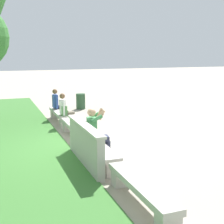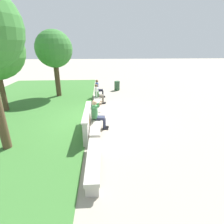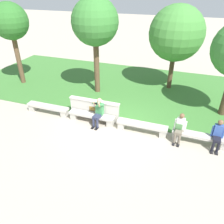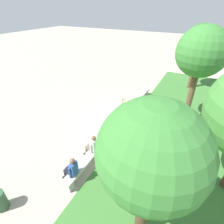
% 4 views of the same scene
% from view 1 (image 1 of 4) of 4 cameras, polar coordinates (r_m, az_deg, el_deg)
% --- Properties ---
extents(ground_plane, '(80.00, 80.00, 0.00)m').
position_cam_1_polar(ground_plane, '(9.06, -4.94, -6.67)').
color(ground_plane, '#A89E8C').
extents(bench_main, '(2.24, 0.40, 0.45)m').
position_cam_1_polar(bench_main, '(5.77, 5.31, -13.98)').
color(bench_main, '#B7B2A8').
rests_on(bench_main, ground).
extents(bench_near, '(2.24, 0.40, 0.45)m').
position_cam_1_polar(bench_near, '(7.86, -2.53, -7.05)').
color(bench_near, '#B7B2A8').
rests_on(bench_near, ground).
extents(bench_mid, '(2.24, 0.40, 0.45)m').
position_cam_1_polar(bench_mid, '(10.11, -6.87, -3.04)').
color(bench_mid, '#B7B2A8').
rests_on(bench_mid, ground).
extents(bench_far, '(2.24, 0.40, 0.45)m').
position_cam_1_polar(bench_far, '(12.41, -9.60, -0.50)').
color(bench_far, '#B7B2A8').
rests_on(bench_far, ground).
extents(backrest_wall_with_plaque, '(2.51, 0.24, 1.01)m').
position_cam_1_polar(backrest_wall_with_plaque, '(7.71, -4.95, -5.84)').
color(backrest_wall_with_plaque, '#B7B2A8').
rests_on(backrest_wall_with_plaque, ground).
extents(person_photographer, '(0.51, 0.76, 1.32)m').
position_cam_1_polar(person_photographer, '(8.12, -2.89, -3.33)').
color(person_photographer, black).
rests_on(person_photographer, ground).
extents(person_distant, '(0.48, 0.69, 1.26)m').
position_cam_1_polar(person_distant, '(11.54, -8.49, 0.52)').
color(person_distant, black).
rests_on(person_distant, ground).
extents(person_companion, '(0.48, 0.68, 1.26)m').
position_cam_1_polar(person_companion, '(12.93, -9.87, 1.59)').
color(person_companion, black).
rests_on(person_companion, ground).
extents(backpack, '(0.28, 0.24, 0.43)m').
position_cam_1_polar(backpack, '(11.49, -8.76, 0.23)').
color(backpack, '#4C7F47').
rests_on(backpack, bench_far).
extents(trash_bin, '(0.44, 0.44, 0.75)m').
position_cam_1_polar(trash_bin, '(15.21, -5.75, 1.96)').
color(trash_bin, '#2D5133').
rests_on(trash_bin, ground).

